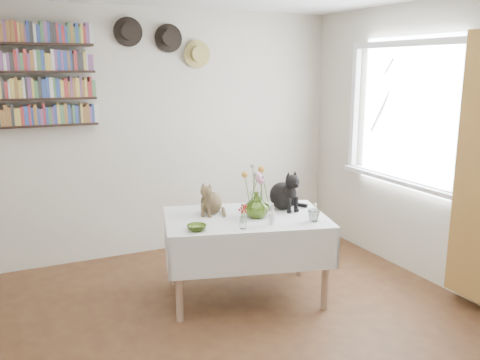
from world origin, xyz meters
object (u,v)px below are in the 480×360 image
dining_table (246,236)px  black_cat (283,189)px  flower_vase (257,205)px  tabby_cat (211,197)px  bookshelf_unit (37,76)px

dining_table → black_cat: bearing=11.3°
dining_table → black_cat: (0.40, 0.08, 0.35)m
flower_vase → dining_table: bearing=137.5°
black_cat → flower_vase: (-0.33, -0.14, -0.07)m
dining_table → tabby_cat: 0.44m
tabby_cat → black_cat: bearing=33.6°
black_cat → bookshelf_unit: bookshelf_unit is taller
tabby_cat → bookshelf_unit: bearing=-177.5°
tabby_cat → flower_vase: 0.40m
bookshelf_unit → dining_table: bearing=-43.0°
black_cat → flower_vase: bearing=-163.9°
black_cat → bookshelf_unit: bearing=138.3°
dining_table → tabby_cat: bearing=136.8°
dining_table → flower_vase: 0.30m
tabby_cat → bookshelf_unit: bookshelf_unit is taller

